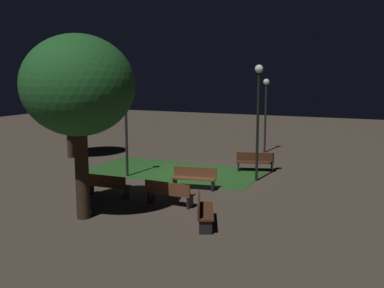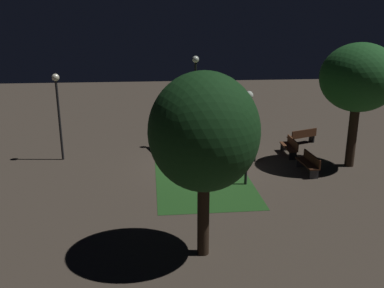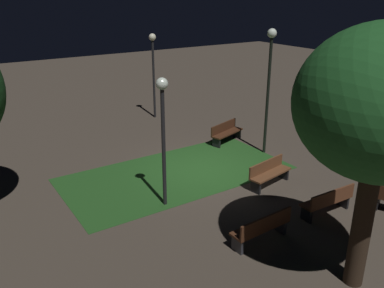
{
  "view_description": "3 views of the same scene",
  "coord_description": "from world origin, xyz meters",
  "views": [
    {
      "loc": [
        8.12,
        -18.1,
        4.67
      ],
      "look_at": [
        -0.29,
        0.98,
        1.28
      ],
      "focal_mm": 40.59,
      "sensor_mm": 36.0,
      "label": 1
    },
    {
      "loc": [
        -18.79,
        2.54,
        6.79
      ],
      "look_at": [
        0.47,
        0.55,
        1.02
      ],
      "focal_mm": 38.58,
      "sensor_mm": 36.0,
      "label": 2
    },
    {
      "loc": [
        -7.96,
        -11.42,
        6.38
      ],
      "look_at": [
        -0.39,
        0.12,
        1.11
      ],
      "focal_mm": 37.74,
      "sensor_mm": 36.0,
      "label": 3
    }
  ],
  "objects": [
    {
      "name": "lamp_post_plaza_west",
      "position": [
        3.21,
        0.08,
        3.38
      ],
      "size": [
        0.36,
        0.36,
        5.04
      ],
      "color": "black",
      "rests_on": "ground"
    },
    {
      "name": "bench_lawn_edge",
      "position": [
        1.33,
        -4.73,
        0.48
      ],
      "size": [
        1.82,
        0.55,
        0.88
      ],
      "color": "brown",
      "rests_on": "ground"
    },
    {
      "name": "ground_plane",
      "position": [
        0.0,
        0.0,
        0.0
      ],
      "size": [
        60.0,
        60.0,
        0.0
      ],
      "primitive_type": "plane",
      "color": "#473D33"
    },
    {
      "name": "bench_path_side",
      "position": [
        2.62,
        1.95,
        0.48
      ],
      "size": [
        1.86,
        0.99,
        0.88
      ],
      "color": "#422314",
      "rests_on": "ground"
    },
    {
      "name": "lamp_post_near_wall",
      "position": [
        -2.46,
        -1.48,
        2.81
      ],
      "size": [
        0.36,
        0.36,
        4.07
      ],
      "color": "black",
      "rests_on": "ground"
    },
    {
      "name": "grass_lawn",
      "position": [
        -0.96,
        0.29,
        0.01
      ],
      "size": [
        8.3,
        4.19,
        0.01
      ],
      "primitive_type": "cube",
      "color": "#23511E",
      "rests_on": "ground"
    },
    {
      "name": "bench_front_left",
      "position": [
        1.24,
        -2.26,
        0.48
      ],
      "size": [
        1.86,
        0.78,
        0.88
      ],
      "color": "brown",
      "rests_on": "ground"
    },
    {
      "name": "lamp_post_path_center",
      "position": [
        1.78,
        7.06,
        2.98
      ],
      "size": [
        0.36,
        0.36,
        4.37
      ],
      "color": "black",
      "rests_on": "ground"
    },
    {
      "name": "bench_corner",
      "position": [
        -1.33,
        -4.73,
        0.48
      ],
      "size": [
        1.82,
        0.54,
        0.88
      ],
      "color": "#422314",
      "rests_on": "ground"
    },
    {
      "name": "tree_tall_center",
      "position": [
        -0.62,
        -7.07,
        4.27
      ],
      "size": [
        3.54,
        3.54,
        5.89
      ],
      "color": "#2D2116",
      "rests_on": "ground"
    }
  ]
}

